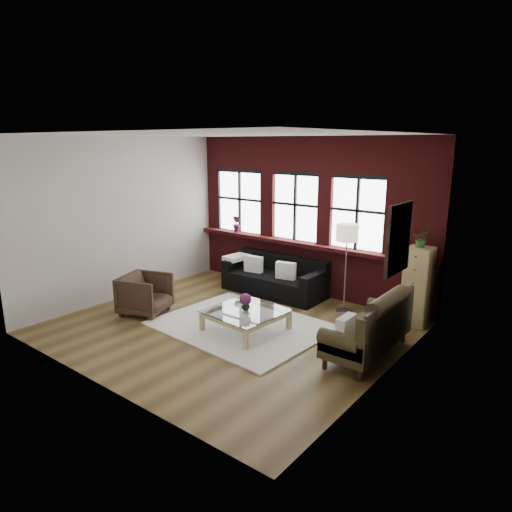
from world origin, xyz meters
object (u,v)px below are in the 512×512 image
Objects in this scene: vase at (246,306)px; floor_lamp at (346,265)px; armchair at (145,294)px; drawer_chest at (418,286)px; vintage_settee at (368,325)px; coffee_table at (246,321)px; dark_sofa at (274,275)px.

floor_lamp reaches higher than vase.
drawer_chest reaches higher than armchair.
coffee_table is at bearing -167.25° from vintage_settee.
floor_lamp reaches higher than vintage_settee.
dark_sofa is 3.10m from vintage_settee.
vintage_settee is at bearing -95.34° from drawer_chest.
armchair is 0.45× the size of floor_lamp.
dark_sofa is at bearing 112.49° from coffee_table.
coffee_table is at bearing -67.51° from dark_sofa.
armchair is (-3.95, -0.94, -0.11)m from vintage_settee.
armchair is at bearing -140.45° from floor_lamp.
floor_lamp reaches higher than coffee_table.
floor_lamp is (-1.26, -0.22, 0.22)m from drawer_chest.
drawer_chest is (2.12, 2.07, 0.24)m from vase.
dark_sofa is 2.04m from vase.
drawer_chest is (4.10, 2.56, 0.32)m from armchair.
coffee_table is 2.16m from floor_lamp.
armchair is 3.72m from floor_lamp.
vase is at bearing -95.56° from armchair.
vase is 0.11× the size of drawer_chest.
armchair is (-1.21, -2.38, -0.02)m from dark_sofa.
vintage_settee is 0.99× the size of floor_lamp.
armchair reaches higher than vase.
dark_sofa reaches higher than vase.
coffee_table is 7.58× the size of vase.
armchair is 2.05m from vase.
floor_lamp is (0.86, 1.85, 0.45)m from vase.
drawer_chest is at bearing -77.61° from armchair.
dark_sofa is 1.58× the size of drawer_chest.
dark_sofa is at bearing 112.49° from vase.
vase is at bearing 0.00° from coffee_table.
armchair reaches higher than coffee_table.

